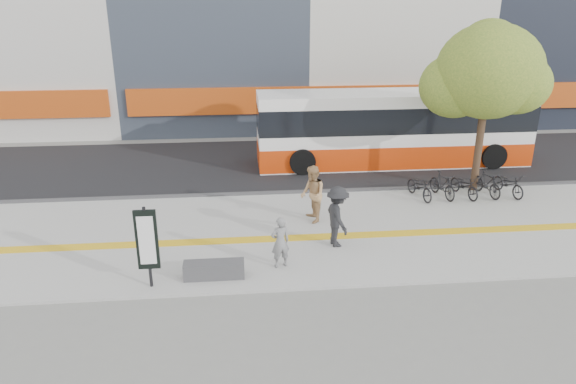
{
  "coord_description": "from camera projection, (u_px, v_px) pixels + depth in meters",
  "views": [
    {
      "loc": [
        -1.84,
        -13.54,
        7.04
      ],
      "look_at": [
        -0.32,
        2.0,
        1.24
      ],
      "focal_mm": 32.5,
      "sensor_mm": 36.0,
      "label": 1
    }
  ],
  "objects": [
    {
      "name": "signboard",
      "position": [
        147.0,
        241.0,
        12.99
      ],
      "size": [
        0.55,
        0.1,
        2.2
      ],
      "color": "black",
      "rests_on": "sidewalk"
    },
    {
      "name": "pedestrian_tan",
      "position": [
        312.0,
        194.0,
        17.05
      ],
      "size": [
        0.84,
        1.02,
        1.9
      ],
      "primitive_type": "imported",
      "rotation": [
        0.0,
        0.0,
        -1.43
      ],
      "color": "tan",
      "rests_on": "sidewalk"
    },
    {
      "name": "street_tree",
      "position": [
        486.0,
        73.0,
        18.84
      ],
      "size": [
        4.4,
        3.8,
        6.31
      ],
      "color": "#382619",
      "rests_on": "sidewalk"
    },
    {
      "name": "bicycle_row",
      "position": [
        465.0,
        185.0,
        19.4
      ],
      "size": [
        4.35,
        1.74,
        0.97
      ],
      "color": "black",
      "rests_on": "sidewalk"
    },
    {
      "name": "bench",
      "position": [
        214.0,
        270.0,
        13.79
      ],
      "size": [
        1.6,
        0.45,
        0.45
      ],
      "primitive_type": "cube",
      "color": "#353537",
      "rests_on": "sidewalk"
    },
    {
      "name": "street",
      "position": [
        280.0,
        163.0,
        23.64
      ],
      "size": [
        40.0,
        8.0,
        0.06
      ],
      "primitive_type": "cube",
      "color": "black",
      "rests_on": "ground"
    },
    {
      "name": "ground",
      "position": [
        305.0,
        255.0,
        15.26
      ],
      "size": [
        120.0,
        120.0,
        0.0
      ],
      "primitive_type": "plane",
      "color": "slate",
      "rests_on": "ground"
    },
    {
      "name": "seated_woman",
      "position": [
        280.0,
        242.0,
        14.19
      ],
      "size": [
        0.62,
        0.5,
        1.48
      ],
      "primitive_type": "imported",
      "rotation": [
        0.0,
        0.0,
        3.45
      ],
      "color": "black",
      "rests_on": "sidewalk"
    },
    {
      "name": "pedestrian_dark",
      "position": [
        337.0,
        217.0,
        15.37
      ],
      "size": [
        0.89,
        1.3,
        1.85
      ],
      "primitive_type": "imported",
      "rotation": [
        0.0,
        0.0,
        1.75
      ],
      "color": "black",
      "rests_on": "sidewalk"
    },
    {
      "name": "curb",
      "position": [
        289.0,
        193.0,
        19.9
      ],
      "size": [
        40.0,
        0.25,
        0.14
      ],
      "primitive_type": "cube",
      "color": "#353537",
      "rests_on": "ground"
    },
    {
      "name": "tactile_strip",
      "position": [
        301.0,
        238.0,
        16.16
      ],
      "size": [
        40.0,
        0.45,
        0.01
      ],
      "primitive_type": "cube",
      "color": "gold",
      "rests_on": "sidewalk"
    },
    {
      "name": "sidewalk",
      "position": [
        299.0,
        232.0,
        16.64
      ],
      "size": [
        40.0,
        7.0,
        0.08
      ],
      "primitive_type": "cube",
      "color": "gray",
      "rests_on": "ground"
    },
    {
      "name": "bus",
      "position": [
        393.0,
        130.0,
        23.1
      ],
      "size": [
        11.99,
        2.84,
        3.19
      ],
      "color": "white",
      "rests_on": "street"
    }
  ]
}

